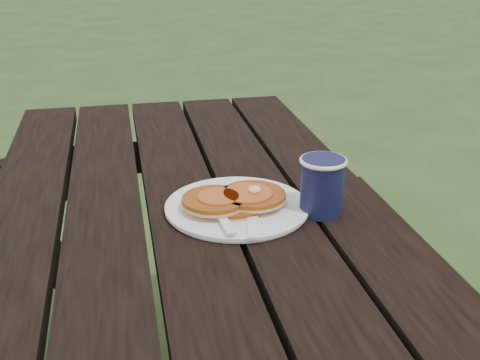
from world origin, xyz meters
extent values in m
cube|color=black|center=(0.00, 0.00, 0.73)|extent=(0.75, 1.80, 0.04)
cube|color=black|center=(0.55, 0.00, 0.43)|extent=(0.25, 1.80, 0.04)
cylinder|color=white|center=(0.09, 0.13, 0.76)|extent=(0.32, 0.32, 0.01)
cylinder|color=#9E4711|center=(0.08, 0.12, 0.77)|extent=(0.12, 0.12, 0.01)
cylinder|color=#9E4711|center=(0.05, 0.12, 0.78)|extent=(0.12, 0.12, 0.01)
cylinder|color=#9E4711|center=(0.12, 0.12, 0.78)|extent=(0.12, 0.12, 0.01)
cylinder|color=#9C4716|center=(0.11, 0.12, 0.79)|extent=(0.09, 0.09, 0.00)
ellipsoid|color=#F4E59E|center=(0.13, 0.12, 0.79)|extent=(0.02, 0.02, 0.01)
cube|color=white|center=(0.11, 0.07, 0.76)|extent=(0.06, 0.18, 0.00)
cylinder|color=#121538|center=(0.24, 0.08, 0.80)|extent=(0.08, 0.08, 0.11)
torus|color=white|center=(0.24, 0.08, 0.85)|extent=(0.09, 0.09, 0.01)
cylinder|color=black|center=(0.24, 0.08, 0.85)|extent=(0.07, 0.07, 0.01)
camera|label=1|loc=(-0.11, -0.87, 1.24)|focal=45.00mm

